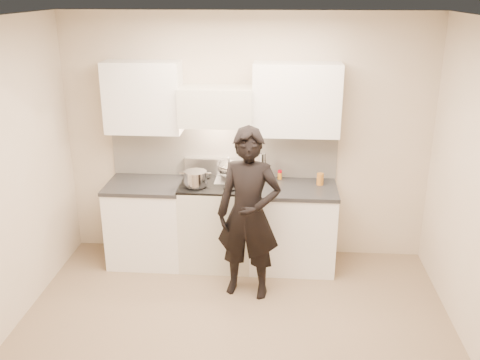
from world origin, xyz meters
name	(u,v)px	position (x,y,z in m)	size (l,w,h in m)	color
ground_plane	(233,341)	(0.00, 0.00, 0.00)	(4.00, 4.00, 0.00)	#7D664E
room_shell	(229,154)	(-0.06, 0.37, 1.60)	(4.04, 3.54, 2.70)	#C3B195
stove	(217,223)	(-0.30, 1.42, 0.47)	(0.76, 0.65, 0.96)	beige
counter_right	(292,226)	(0.53, 1.43, 0.46)	(0.92, 0.67, 0.92)	white
counter_left	(147,222)	(-1.08, 1.43, 0.46)	(0.82, 0.67, 0.92)	white
wok	(236,168)	(-0.10, 1.57, 1.07)	(0.41, 0.51, 0.33)	#BABABF
stock_pot	(196,178)	(-0.50, 1.29, 1.04)	(0.33, 0.24, 0.16)	#BABABF
utensil_crock	(262,172)	(0.19, 1.63, 1.01)	(0.11, 0.11, 0.30)	silver
spice_jar	(280,175)	(0.38, 1.66, 0.97)	(0.05, 0.05, 0.10)	orange
oil_glass	(320,179)	(0.81, 1.52, 0.98)	(0.07, 0.07, 0.13)	#B16C24
person	(249,214)	(0.09, 0.81, 0.86)	(0.63, 0.41, 1.71)	black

